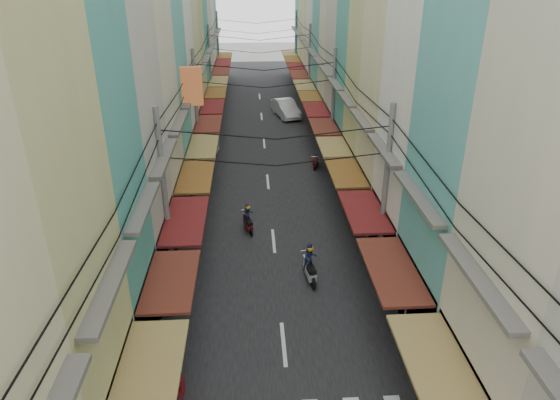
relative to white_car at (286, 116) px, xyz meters
name	(u,v)px	position (x,y,z in m)	size (l,w,h in m)	color
ground	(280,312)	(-2.34, -29.93, 0.00)	(160.00, 160.00, 0.00)	slate
road	(265,152)	(-2.34, -9.93, 0.01)	(10.00, 80.00, 0.02)	black
sidewalk_left	(182,153)	(-8.84, -9.93, 0.03)	(3.00, 80.00, 0.06)	slate
sidewalk_right	(347,150)	(4.16, -9.93, 0.03)	(3.00, 80.00, 0.06)	slate
building_row_left	(140,27)	(-10.26, -13.37, 9.78)	(7.80, 67.67, 23.70)	silver
building_row_right	(386,31)	(5.57, -13.49, 9.41)	(7.80, 68.98, 22.59)	teal
utility_poles	(266,81)	(-2.34, -14.92, 6.59)	(10.20, 66.13, 8.20)	slate
white_car	(286,116)	(0.00, 0.00, 0.00)	(5.69, 2.23, 2.01)	silver
bicycle	(428,351)	(3.18, -32.63, 0.00)	(0.57, 1.53, 1.05)	black
moving_scooters	(259,243)	(-3.14, -25.02, 0.53)	(7.76, 26.23, 1.92)	black
parked_scooters	(409,344)	(2.37, -32.72, 0.46)	(12.85, 12.62, 0.99)	black
pedestrians	(186,256)	(-6.56, -26.89, 1.06)	(14.33, 22.91, 2.24)	black
traffic_sign	(407,296)	(2.44, -31.62, 1.85)	(0.10, 0.57, 2.58)	slate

